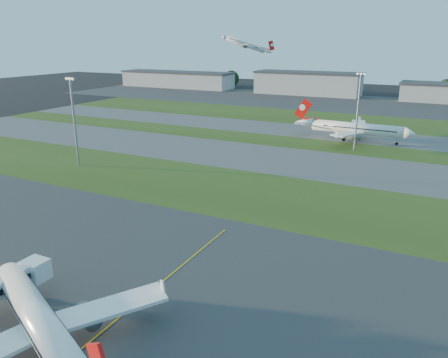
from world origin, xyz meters
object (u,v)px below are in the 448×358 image
Objects in this scene: airliner_parked at (43,327)px; light_mast_centre at (358,107)px; airliner_taxiing at (356,129)px; light_mast_west at (74,116)px.

light_mast_centre is at bearing 108.34° from airliner_parked.
airliner_taxiing reaches higher than airliner_parked.
airliner_taxiing is (10.17, 135.00, 0.52)m from airliner_parked.
airliner_parked is 1.31× the size of light_mast_west.
airliner_parked is at bearing 87.68° from airliner_taxiing.
light_mast_centre is (2.74, -15.35, 10.31)m from airliner_taxiing.
airliner_taxiing is at bearing 46.69° from light_mast_west.
light_mast_west is at bearing -141.34° from light_mast_centre.
airliner_parked is at bearing -48.11° from light_mast_west.
airliner_taxiing is 1.59× the size of light_mast_centre.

